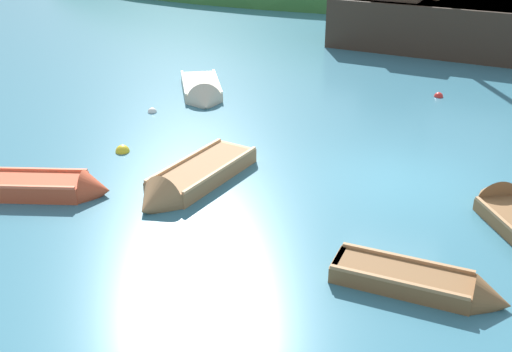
% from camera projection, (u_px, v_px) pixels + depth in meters
% --- Properties ---
extents(ground_plane, '(120.00, 120.00, 0.00)m').
position_uv_depth(ground_plane, '(398.00, 181.00, 15.28)').
color(ground_plane, teal).
extents(sailing_ship, '(15.28, 5.62, 12.50)m').
position_uv_depth(sailing_ship, '(473.00, 34.00, 26.49)').
color(sailing_ship, '#38281E').
rests_on(sailing_ship, ground).
extents(rowboat_outer_left, '(3.25, 1.77, 0.98)m').
position_uv_depth(rowboat_outer_left, '(51.00, 189.00, 14.55)').
color(rowboat_outer_left, '#C64C2D').
rests_on(rowboat_outer_left, ground).
extents(rowboat_near_dock, '(3.24, 1.18, 0.86)m').
position_uv_depth(rowboat_near_dock, '(427.00, 287.00, 11.08)').
color(rowboat_near_dock, brown).
rests_on(rowboat_near_dock, ground).
extents(rowboat_portside, '(2.74, 3.78, 1.21)m').
position_uv_depth(rowboat_portside, '(202.00, 94.00, 21.34)').
color(rowboat_portside, beige).
rests_on(rowboat_portside, ground).
extents(rowboat_center, '(2.06, 4.08, 1.14)m').
position_uv_depth(rowboat_center, '(188.00, 183.00, 14.87)').
color(rowboat_center, '#9E7047').
rests_on(rowboat_center, ground).
extents(buoy_yellow, '(0.39, 0.39, 0.39)m').
position_uv_depth(buoy_yellow, '(123.00, 152.00, 16.95)').
color(buoy_yellow, yellow).
rests_on(buoy_yellow, ground).
extents(buoy_red, '(0.31, 0.31, 0.31)m').
position_uv_depth(buoy_red, '(438.00, 97.00, 21.35)').
color(buoy_red, red).
rests_on(buoy_red, ground).
extents(buoy_white, '(0.30, 0.30, 0.30)m').
position_uv_depth(buoy_white, '(152.00, 112.00, 19.90)').
color(buoy_white, white).
rests_on(buoy_white, ground).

